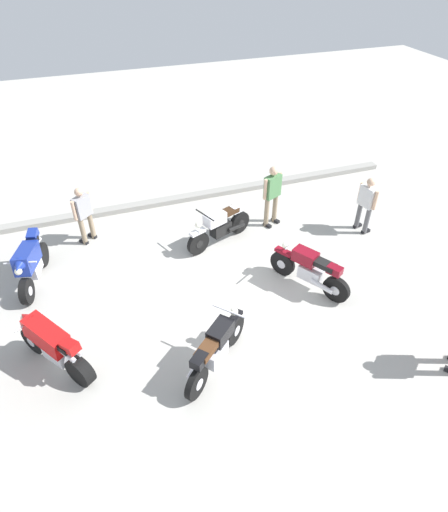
{
  "coord_description": "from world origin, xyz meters",
  "views": [
    {
      "loc": [
        -2.49,
        -6.71,
        6.85
      ],
      "look_at": [
        0.05,
        0.63,
        0.75
      ],
      "focal_mm": 30.04,
      "sensor_mm": 36.0,
      "label": 1
    }
  ],
  "objects_px": {
    "motorcycle_silver_cruiser": "(220,226)",
    "motorcycle_maroon_cruiser": "(310,270)",
    "motorcycle_black_cruiser": "(216,348)",
    "motorcycle_red_sportbike": "(52,345)",
    "person_in_gray_shirt": "(83,212)",
    "person_in_white_shirt": "(366,202)",
    "motorcycle_blue_sportbike": "(30,263)",
    "person_in_green_shirt": "(272,192)"
  },
  "relations": [
    {
      "from": "motorcycle_black_cruiser",
      "to": "person_in_white_shirt",
      "type": "bearing_deg",
      "value": -11.5
    },
    {
      "from": "motorcycle_black_cruiser",
      "to": "motorcycle_red_sportbike",
      "type": "xyz_separation_m",
      "value": [
        -2.89,
        1.03,
        0.07
      ]
    },
    {
      "from": "motorcycle_silver_cruiser",
      "to": "motorcycle_black_cruiser",
      "type": "xyz_separation_m",
      "value": [
        -1.37,
        -3.85,
        0.0
      ]
    },
    {
      "from": "motorcycle_red_sportbike",
      "to": "person_in_white_shirt",
      "type": "xyz_separation_m",
      "value": [
        8.16,
        2.07,
        0.32
      ]
    },
    {
      "from": "motorcycle_silver_cruiser",
      "to": "motorcycle_maroon_cruiser",
      "type": "relative_size",
      "value": 1.06
    },
    {
      "from": "person_in_green_shirt",
      "to": "person_in_gray_shirt",
      "type": "bearing_deg",
      "value": -123.64
    },
    {
      "from": "motorcycle_blue_sportbike",
      "to": "motorcycle_maroon_cruiser",
      "type": "height_order",
      "value": "motorcycle_blue_sportbike"
    },
    {
      "from": "person_in_white_shirt",
      "to": "motorcycle_black_cruiser",
      "type": "bearing_deg",
      "value": -160.74
    },
    {
      "from": "motorcycle_silver_cruiser",
      "to": "motorcycle_black_cruiser",
      "type": "bearing_deg",
      "value": 47.93
    },
    {
      "from": "motorcycle_maroon_cruiser",
      "to": "motorcycle_blue_sportbike",
      "type": "bearing_deg",
      "value": 38.93
    },
    {
      "from": "motorcycle_maroon_cruiser",
      "to": "motorcycle_red_sportbike",
      "type": "distance_m",
      "value": 5.67
    },
    {
      "from": "person_in_green_shirt",
      "to": "motorcycle_blue_sportbike",
      "type": "bearing_deg",
      "value": -109.83
    },
    {
      "from": "motorcycle_black_cruiser",
      "to": "motorcycle_red_sportbike",
      "type": "bearing_deg",
      "value": 118.47
    },
    {
      "from": "motorcycle_maroon_cruiser",
      "to": "person_in_gray_shirt",
      "type": "bearing_deg",
      "value": 22.17
    },
    {
      "from": "person_in_white_shirt",
      "to": "motorcycle_red_sportbike",
      "type": "bearing_deg",
      "value": -176.96
    },
    {
      "from": "motorcycle_red_sportbike",
      "to": "person_in_gray_shirt",
      "type": "height_order",
      "value": "person_in_gray_shirt"
    },
    {
      "from": "person_in_white_shirt",
      "to": "motorcycle_silver_cruiser",
      "type": "bearing_deg",
      "value": 157.93
    },
    {
      "from": "motorcycle_blue_sportbike",
      "to": "motorcycle_maroon_cruiser",
      "type": "distance_m",
      "value": 6.48
    },
    {
      "from": "motorcycle_red_sportbike",
      "to": "motorcycle_silver_cruiser",
      "type": "bearing_deg",
      "value": -93.52
    },
    {
      "from": "motorcycle_maroon_cruiser",
      "to": "person_in_green_shirt",
      "type": "distance_m",
      "value": 2.82
    },
    {
      "from": "motorcycle_red_sportbike",
      "to": "person_in_gray_shirt",
      "type": "distance_m",
      "value": 4.16
    },
    {
      "from": "motorcycle_maroon_cruiser",
      "to": "motorcycle_silver_cruiser",
      "type": "bearing_deg",
      "value": -0.08
    },
    {
      "from": "motorcycle_silver_cruiser",
      "to": "person_in_green_shirt",
      "type": "xyz_separation_m",
      "value": [
        1.65,
        0.4,
        0.5
      ]
    },
    {
      "from": "motorcycle_red_sportbike",
      "to": "person_in_gray_shirt",
      "type": "bearing_deg",
      "value": -50.16
    },
    {
      "from": "motorcycle_silver_cruiser",
      "to": "person_in_gray_shirt",
      "type": "xyz_separation_m",
      "value": [
        -3.32,
        1.22,
        0.38
      ]
    },
    {
      "from": "person_in_green_shirt",
      "to": "motorcycle_silver_cruiser",
      "type": "bearing_deg",
      "value": -100.51
    },
    {
      "from": "motorcycle_blue_sportbike",
      "to": "person_in_green_shirt",
      "type": "xyz_separation_m",
      "value": [
        6.33,
        0.49,
        0.43
      ]
    },
    {
      "from": "motorcycle_silver_cruiser",
      "to": "motorcycle_maroon_cruiser",
      "type": "xyz_separation_m",
      "value": [
        1.39,
        -2.36,
        0.0
      ]
    },
    {
      "from": "motorcycle_blue_sportbike",
      "to": "person_in_gray_shirt",
      "type": "bearing_deg",
      "value": 147.03
    },
    {
      "from": "person_in_green_shirt",
      "to": "person_in_gray_shirt",
      "type": "height_order",
      "value": "person_in_green_shirt"
    },
    {
      "from": "motorcycle_silver_cruiser",
      "to": "person_in_gray_shirt",
      "type": "bearing_deg",
      "value": -42.63
    },
    {
      "from": "motorcycle_blue_sportbike",
      "to": "motorcycle_red_sportbike",
      "type": "height_order",
      "value": "same"
    },
    {
      "from": "motorcycle_silver_cruiser",
      "to": "person_in_gray_shirt",
      "type": "relative_size",
      "value": 1.23
    },
    {
      "from": "person_in_white_shirt",
      "to": "person_in_gray_shirt",
      "type": "relative_size",
      "value": 1.01
    },
    {
      "from": "person_in_white_shirt",
      "to": "motorcycle_blue_sportbike",
      "type": "bearing_deg",
      "value": 164.42
    },
    {
      "from": "person_in_green_shirt",
      "to": "person_in_white_shirt",
      "type": "bearing_deg",
      "value": 38.56
    },
    {
      "from": "motorcycle_red_sportbike",
      "to": "motorcycle_maroon_cruiser",
      "type": "bearing_deg",
      "value": -122.37
    },
    {
      "from": "person_in_gray_shirt",
      "to": "person_in_white_shirt",
      "type": "bearing_deg",
      "value": -145.43
    },
    {
      "from": "motorcycle_blue_sportbike",
      "to": "motorcycle_black_cruiser",
      "type": "distance_m",
      "value": 5.01
    },
    {
      "from": "motorcycle_silver_cruiser",
      "to": "motorcycle_maroon_cruiser",
      "type": "height_order",
      "value": "same"
    },
    {
      "from": "motorcycle_maroon_cruiser",
      "to": "person_in_white_shirt",
      "type": "xyz_separation_m",
      "value": [
        2.5,
        1.61,
        0.39
      ]
    },
    {
      "from": "motorcycle_black_cruiser",
      "to": "person_in_gray_shirt",
      "type": "bearing_deg",
      "value": 69.04
    }
  ]
}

